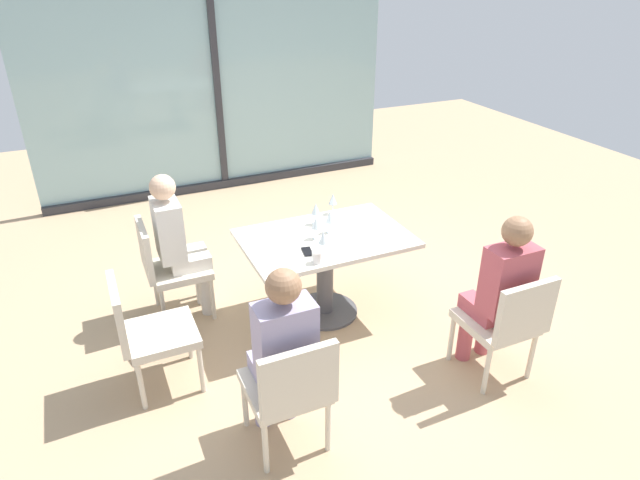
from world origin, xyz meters
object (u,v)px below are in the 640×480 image
(coffee_cup, at_px, (317,257))
(handbag_0, at_px, (169,333))
(wine_glass_1, at_px, (316,209))
(wine_glass_3, at_px, (330,218))
(person_front_left, at_px, (282,348))
(chair_front_left, at_px, (290,387))
(person_far_left, at_px, (178,239))
(wine_glass_2, at_px, (316,223))
(cell_phone_on_table, at_px, (307,252))
(wine_glass_0, at_px, (323,238))
(person_front_right, at_px, (500,288))
(chair_side_end, at_px, (146,329))
(chair_far_left, at_px, (167,264))
(wine_glass_4, at_px, (333,199))
(chair_front_right, at_px, (506,320))
(dining_table_main, at_px, (325,256))

(coffee_cup, xyz_separation_m, handbag_0, (-1.07, 0.41, -0.64))
(wine_glass_1, bearing_deg, wine_glass_3, -77.95)
(person_front_left, distance_m, coffee_cup, 0.98)
(wine_glass_1, bearing_deg, handbag_0, -171.70)
(chair_front_left, bearing_deg, person_front_left, 90.00)
(chair_front_left, xyz_separation_m, person_far_left, (-0.28, 1.75, 0.20))
(wine_glass_2, distance_m, cell_phone_on_table, 0.27)
(wine_glass_0, bearing_deg, wine_glass_2, 78.09)
(person_front_right, relative_size, cell_phone_on_table, 8.75)
(chair_side_end, distance_m, wine_glass_3, 1.64)
(chair_far_left, bearing_deg, person_front_right, -39.45)
(chair_far_left, height_order, wine_glass_1, wine_glass_1)
(cell_phone_on_table, bearing_deg, person_far_left, 151.27)
(handbag_0, bearing_deg, chair_side_end, -128.32)
(chair_front_left, bearing_deg, handbag_0, 111.11)
(chair_front_left, xyz_separation_m, chair_side_end, (-0.68, 0.92, 0.00))
(wine_glass_3, height_order, cell_phone_on_table, wine_glass_3)
(person_front_left, relative_size, wine_glass_1, 6.81)
(wine_glass_4, bearing_deg, chair_front_right, -71.19)
(chair_front_right, bearing_deg, dining_table_main, 122.57)
(chair_front_right, height_order, cell_phone_on_table, chair_front_right)
(dining_table_main, xyz_separation_m, wine_glass_1, (0.03, 0.25, 0.31))
(wine_glass_4, distance_m, coffee_cup, 0.88)
(person_far_left, bearing_deg, chair_front_right, -42.88)
(person_front_right, bearing_deg, coffee_cup, 142.61)
(chair_front_right, distance_m, person_front_right, 0.23)
(wine_glass_1, distance_m, wine_glass_3, 0.20)
(person_far_left, height_order, person_front_left, same)
(chair_side_end, height_order, cell_phone_on_table, chair_side_end)
(chair_far_left, distance_m, wine_glass_1, 1.29)
(wine_glass_0, relative_size, handbag_0, 0.62)
(person_front_left, xyz_separation_m, wine_glass_0, (0.67, 0.89, 0.16))
(wine_glass_0, height_order, wine_glass_1, same)
(chair_far_left, distance_m, cell_phone_on_table, 1.20)
(person_far_left, height_order, wine_glass_3, person_far_left)
(chair_side_end, xyz_separation_m, coffee_cup, (1.25, -0.03, 0.28))
(chair_far_left, xyz_separation_m, chair_front_left, (0.39, -1.75, 0.00))
(chair_front_left, bearing_deg, coffee_cup, 57.46)
(wine_glass_0, xyz_separation_m, wine_glass_3, (0.20, 0.31, 0.00))
(wine_glass_0, height_order, wine_glass_4, same)
(dining_table_main, height_order, coffee_cup, coffee_cup)
(chair_front_left, distance_m, wine_glass_1, 1.75)
(chair_side_end, bearing_deg, handbag_0, 64.94)
(wine_glass_2, bearing_deg, person_far_left, 153.70)
(person_far_left, bearing_deg, wine_glass_3, -21.05)
(chair_side_end, relative_size, cell_phone_on_table, 6.04)
(chair_side_end, height_order, handbag_0, chair_side_end)
(cell_phone_on_table, bearing_deg, person_front_right, -33.16)
(chair_far_left, xyz_separation_m, wine_glass_3, (1.26, -0.44, 0.37))
(chair_far_left, bearing_deg, chair_front_left, -77.41)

